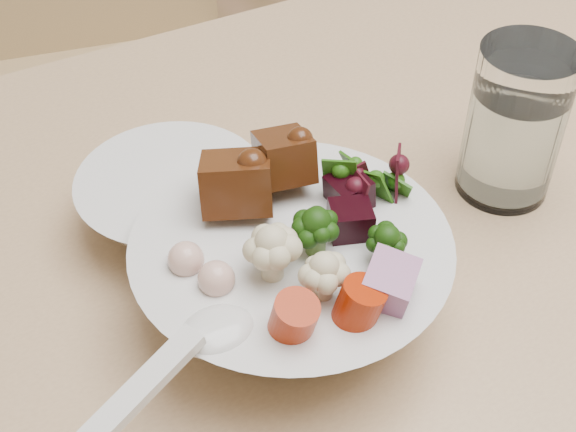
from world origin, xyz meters
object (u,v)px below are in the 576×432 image
Objects in this scene: chair_far at (91,59)px; side_bowl at (173,203)px; food_bowl at (292,267)px; dining_table at (553,273)px; water_glass at (514,129)px.

chair_far is 0.62m from side_bowl.
dining_table is at bearing -6.63° from food_bowl.
dining_table is 0.34m from side_bowl.
water_glass is (0.17, -0.67, 0.25)m from chair_far.
water_glass is 0.28m from side_bowl.
water_glass is 0.90× the size of side_bowl.
chair_far is 4.20× the size of food_bowl.
chair_far reaches higher than dining_table.
water_glass reaches higher than side_bowl.
side_bowl is (-0.26, 0.09, -0.04)m from water_glass.
dining_table is 0.28m from food_bowl.
chair_far reaches higher than food_bowl.
dining_table is at bearing -62.18° from chair_far.
side_bowl is at bearing 161.01° from water_glass.
chair_far is 0.74m from water_glass.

